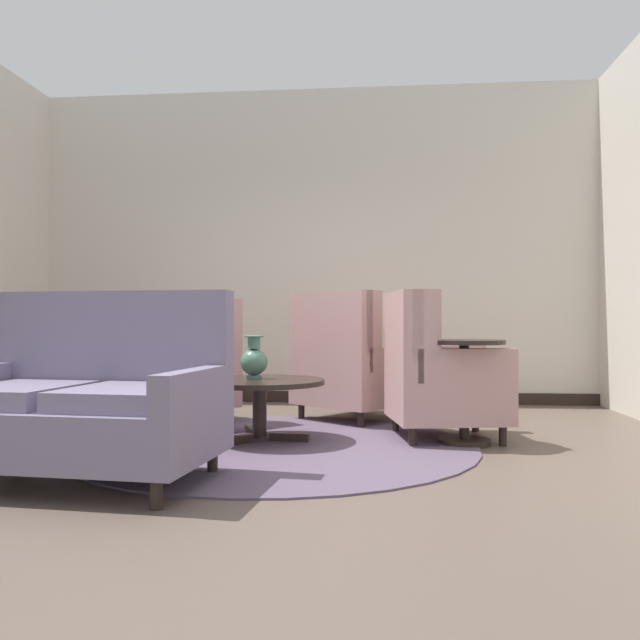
# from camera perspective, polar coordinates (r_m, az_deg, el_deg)

# --- Properties ---
(ground) EXTENTS (8.44, 8.44, 0.00)m
(ground) POSITION_cam_1_polar(r_m,az_deg,el_deg) (4.29, -4.61, -11.66)
(ground) COLOR brown
(wall_back) EXTENTS (6.19, 0.08, 3.38)m
(wall_back) POSITION_cam_1_polar(r_m,az_deg,el_deg) (7.12, -0.57, 6.50)
(wall_back) COLOR silver
(wall_back) RESTS_ON ground
(baseboard_back) EXTENTS (6.03, 0.03, 0.12)m
(baseboard_back) POSITION_cam_1_polar(r_m,az_deg,el_deg) (7.06, -0.62, -6.71)
(baseboard_back) COLOR black
(baseboard_back) RESTS_ON ground
(area_rug) EXTENTS (2.77, 2.77, 0.01)m
(area_rug) POSITION_cam_1_polar(r_m,az_deg,el_deg) (4.58, -3.95, -10.86)
(area_rug) COLOR #5B4C60
(area_rug) RESTS_ON ground
(coffee_table) EXTENTS (0.93, 0.93, 0.45)m
(coffee_table) POSITION_cam_1_polar(r_m,az_deg,el_deg) (4.71, -5.29, -6.07)
(coffee_table) COLOR black
(coffee_table) RESTS_ON ground
(porcelain_vase) EXTENTS (0.20, 0.20, 0.31)m
(porcelain_vase) POSITION_cam_1_polar(r_m,az_deg,el_deg) (4.76, -5.77, -3.49)
(porcelain_vase) COLOR #4C7A66
(porcelain_vase) RESTS_ON coffee_table
(settee) EXTENTS (1.52, 1.03, 1.03)m
(settee) POSITION_cam_1_polar(r_m,az_deg,el_deg) (3.76, -19.88, -6.93)
(settee) COLOR slate
(settee) RESTS_ON ground
(armchair_near_window) EXTENTS (1.12, 1.12, 1.06)m
(armchair_near_window) POSITION_cam_1_polar(r_m,az_deg,el_deg) (5.63, -11.89, -4.36)
(armchair_near_window) COLOR tan
(armchair_near_window) RESTS_ON ground
(armchair_far_left) EXTENTS (0.91, 0.89, 1.08)m
(armchair_far_left) POSITION_cam_1_polar(r_m,az_deg,el_deg) (4.87, 10.00, -4.87)
(armchair_far_left) COLOR tan
(armchair_far_left) RESTS_ON ground
(armchair_foreground_right) EXTENTS (1.23, 1.24, 1.12)m
(armchair_foreground_right) POSITION_cam_1_polar(r_m,az_deg,el_deg) (5.74, 2.78, -4.26)
(armchair_foreground_right) COLOR tan
(armchair_foreground_right) RESTS_ON ground
(side_table) EXTENTS (0.57, 0.57, 0.73)m
(side_table) POSITION_cam_1_polar(r_m,az_deg,el_deg) (4.70, 12.46, -5.20)
(side_table) COLOR black
(side_table) RESTS_ON ground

